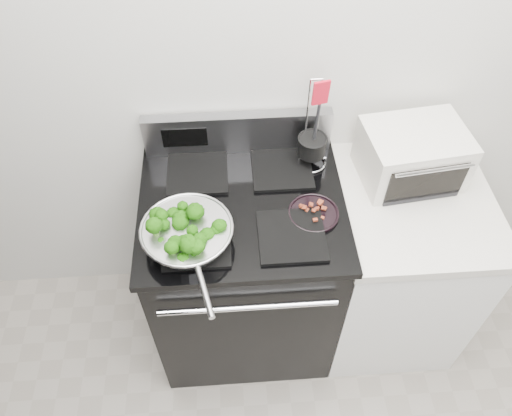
{
  "coord_description": "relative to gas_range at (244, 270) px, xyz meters",
  "views": [
    {
      "loc": [
        -0.33,
        0.18,
        2.39
      ],
      "look_at": [
        -0.25,
        1.36,
        0.98
      ],
      "focal_mm": 35.0,
      "sensor_mm": 36.0,
      "label": 1
    }
  ],
  "objects": [
    {
      "name": "back_wall",
      "position": [
        0.3,
        0.34,
        0.86
      ],
      "size": [
        4.0,
        0.02,
        2.7
      ],
      "primitive_type": "cube",
      "color": "silver",
      "rests_on": "ground"
    },
    {
      "name": "gas_range",
      "position": [
        0.0,
        0.0,
        0.0
      ],
      "size": [
        0.79,
        0.69,
        1.13
      ],
      "color": "black",
      "rests_on": "floor"
    },
    {
      "name": "counter",
      "position": [
        0.68,
        -0.0,
        -0.03
      ],
      "size": [
        0.62,
        0.68,
        0.92
      ],
      "color": "white",
      "rests_on": "floor"
    },
    {
      "name": "skillet",
      "position": [
        -0.2,
        -0.17,
        0.51
      ],
      "size": [
        0.33,
        0.51,
        0.07
      ],
      "rotation": [
        0.0,
        0.0,
        0.24
      ],
      "color": "silver",
      "rests_on": "gas_range"
    },
    {
      "name": "broccoli_pile",
      "position": [
        -0.2,
        -0.17,
        0.53
      ],
      "size": [
        0.26,
        0.26,
        0.09
      ],
      "primitive_type": null,
      "color": "black",
      "rests_on": "skillet"
    },
    {
      "name": "bacon_plate",
      "position": [
        0.26,
        -0.08,
        0.48
      ],
      "size": [
        0.19,
        0.19,
        0.04
      ],
      "rotation": [
        0.0,
        0.0,
        0.34
      ],
      "color": "black",
      "rests_on": "gas_range"
    },
    {
      "name": "utensil_holder",
      "position": [
        0.29,
        0.2,
        0.53
      ],
      "size": [
        0.13,
        0.13,
        0.41
      ],
      "rotation": [
        0.0,
        0.0,
        0.21
      ],
      "color": "silver",
      "rests_on": "gas_range"
    },
    {
      "name": "toaster_oven",
      "position": [
        0.68,
        0.13,
        0.54
      ],
      "size": [
        0.41,
        0.33,
        0.22
      ],
      "rotation": [
        0.0,
        0.0,
        0.12
      ],
      "color": "silver",
      "rests_on": "counter"
    }
  ]
}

